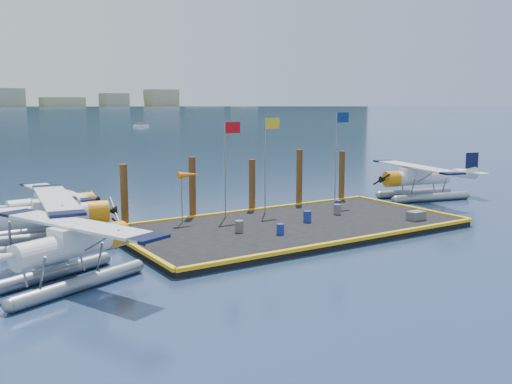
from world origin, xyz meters
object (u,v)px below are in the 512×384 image
flagpole_red (228,154)px  piling_1 (192,190)px  seaplane_b (48,219)px  drum_4 (337,209)px  piling_4 (342,177)px  drum_1 (307,216)px  drum_3 (280,229)px  flagpole_blue (338,144)px  windsock (189,176)px  seaplane_c (49,208)px  flagpole_yellow (268,150)px  drum_0 (239,226)px  drum_2 (338,205)px  seaplane_a (70,249)px  piling_2 (252,187)px  piling_0 (124,198)px  piling_3 (299,179)px  seaplane_d (419,180)px  crate (416,216)px

flagpole_red → piling_1: flagpole_red is taller
seaplane_b → drum_4: 17.70m
seaplane_b → piling_4: bearing=102.5°
seaplane_b → drum_1: bearing=83.7°
drum_3 → flagpole_blue: bearing=32.4°
flagpole_blue → windsock: (-11.72, 0.00, -1.46)m
seaplane_b → seaplane_c: (1.03, 4.43, -0.18)m
flagpole_yellow → piling_1: 5.52m
drum_0 → drum_2: 9.34m
seaplane_a → flagpole_red: size_ratio=1.56×
flagpole_yellow → piling_2: (-0.20, 1.60, -2.61)m
drum_1 → windsock: bearing=147.4°
drum_2 → drum_3: (-7.44, -3.85, -0.02)m
drum_4 → flagpole_red: bearing=154.9°
windsock → piling_0: (-3.47, 1.60, -1.23)m
flagpole_yellow → piling_4: size_ratio=1.55×
drum_3 → piling_3: (6.74, 7.27, 1.45)m
drum_1 → seaplane_d: bearing=14.7°
drum_3 → flagpole_blue: flagpole_blue is taller
drum_1 → piling_1: 7.55m
drum_3 → piling_1: (-1.76, 7.27, 1.40)m
flagpole_blue → piling_0: 15.51m
drum_1 → seaplane_c: bearing=149.3°
seaplane_d → seaplane_b: bearing=103.5°
seaplane_d → piling_2: bearing=95.9°
crate → flagpole_yellow: 10.23m
drum_2 → drum_4: size_ratio=0.96×
seaplane_c → piling_0: 4.57m
piling_2 → piling_3: piling_3 is taller
drum_4 → flagpole_yellow: size_ratio=0.11×
piling_1 → seaplane_a: bearing=-139.4°
drum_1 → drum_3: (-3.27, -1.80, -0.05)m
drum_1 → piling_4: (7.47, 5.47, 1.26)m
crate → piling_0: piling_0 is taller
drum_0 → crate: size_ratio=0.62×
windsock → crate: bearing=-30.0°
flagpole_red → seaplane_c: bearing=158.1°
drum_3 → windsock: bearing=116.2°
seaplane_a → drum_3: bearing=74.0°
drum_2 → drum_3: 8.38m
seaplane_a → piling_1: 13.13m
drum_3 → piling_4: size_ratio=0.15×
drum_3 → piling_2: size_ratio=0.16×
drum_2 → flagpole_blue: size_ratio=0.10×
flagpole_blue → piling_3: (-2.20, 1.60, -2.54)m
piling_0 → piling_3: (13.00, 0.00, 0.15)m
piling_1 → piling_3: size_ratio=0.98×
seaplane_a → piling_1: bearing=108.5°
drum_1 → flagpole_blue: flagpole_blue is taller
piling_3 → piling_4: (4.00, 0.00, -0.15)m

